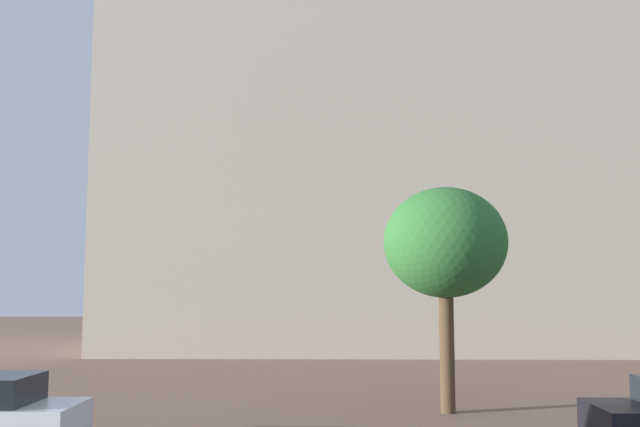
{
  "coord_description": "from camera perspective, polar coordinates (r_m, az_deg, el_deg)",
  "views": [
    {
      "loc": [
        -0.06,
        -2.0,
        3.15
      ],
      "look_at": [
        -0.29,
        12.0,
        4.6
      ],
      "focal_mm": 39.12,
      "sensor_mm": 36.0,
      "label": 1
    }
  ],
  "objects": [
    {
      "name": "landmark_building",
      "position": [
        36.97,
        2.96,
        6.81
      ],
      "size": [
        24.98,
        11.83,
        34.76
      ],
      "color": "#B2A893",
      "rests_on": "ground_plane"
    },
    {
      "name": "tree_curb_far",
      "position": [
        18.06,
        10.19,
        -2.46
      ],
      "size": [
        3.14,
        3.14,
        5.67
      ],
      "color": "#4C3823",
      "rests_on": "ground_plane"
    }
  ]
}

